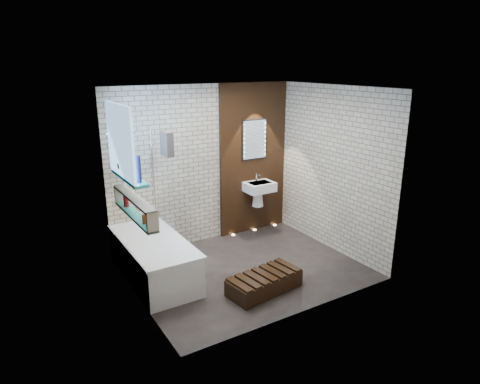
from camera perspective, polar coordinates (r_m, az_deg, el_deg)
ground at (r=6.34m, az=0.72°, el=-10.33°), size 3.20×3.20×0.00m
room_shell at (r=5.85m, az=0.76°, el=1.03°), size 3.24×3.20×2.60m
walnut_panel at (r=7.39m, az=1.78°, el=4.43°), size 1.30×0.06×2.60m
clerestory_window at (r=5.40m, az=-15.57°, el=5.60°), size 0.18×1.00×0.94m
display_niche at (r=5.41m, az=-13.99°, el=-1.98°), size 0.14×1.30×0.26m
bathtub at (r=6.10m, az=-11.50°, el=-8.80°), size 0.79×1.74×0.70m
bath_screen at (r=6.26m, az=-10.39°, el=1.62°), size 0.01×0.78×1.40m
towel at (r=5.91m, az=-9.81°, el=6.42°), size 0.10×0.26×0.34m
shower_head at (r=6.03m, az=-14.80°, el=7.76°), size 0.18×0.18×0.02m
washbasin at (r=7.36m, az=2.57°, el=0.26°), size 0.50×0.36×0.58m
led_mirror at (r=7.29m, az=1.96°, el=7.06°), size 0.50×0.02×0.70m
walnut_step at (r=5.76m, az=3.29°, el=-12.11°), size 1.05×0.57×0.22m
niche_bottles at (r=5.54m, az=-14.40°, el=-1.82°), size 0.07×0.78×0.17m
sill_vases at (r=5.52m, az=-14.83°, el=3.31°), size 0.22×0.63×0.33m
floor_uplights at (r=7.72m, az=1.97°, el=-5.09°), size 0.96×0.06×0.01m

